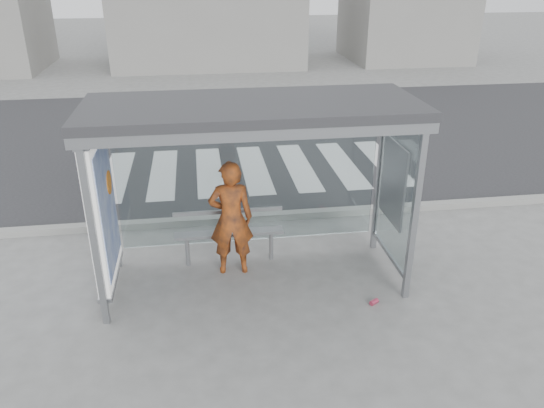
{
  "coord_description": "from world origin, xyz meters",
  "views": [
    {
      "loc": [
        -0.69,
        -6.49,
        4.23
      ],
      "look_at": [
        0.27,
        0.2,
        1.11
      ],
      "focal_mm": 35.0,
      "sensor_mm": 36.0,
      "label": 1
    }
  ],
  "objects": [
    {
      "name": "ground",
      "position": [
        0.0,
        0.0,
        0.0
      ],
      "size": [
        80.0,
        80.0,
        0.0
      ],
      "primitive_type": "plane",
      "color": "slate",
      "rests_on": "ground"
    },
    {
      "name": "road",
      "position": [
        0.0,
        7.0,
        0.0
      ],
      "size": [
        30.0,
        10.0,
        0.01
      ],
      "primitive_type": "cube",
      "color": "#28272A",
      "rests_on": "ground"
    },
    {
      "name": "curb",
      "position": [
        0.0,
        1.95,
        0.06
      ],
      "size": [
        30.0,
        0.18,
        0.12
      ],
      "primitive_type": "cube",
      "color": "gray",
      "rests_on": "ground"
    },
    {
      "name": "crosswalk",
      "position": [
        0.5,
        4.5,
        0.0
      ],
      "size": [
        6.55,
        3.0,
        0.0
      ],
      "color": "silver",
      "rests_on": "ground"
    },
    {
      "name": "bus_shelter",
      "position": [
        -0.37,
        0.06,
        1.98
      ],
      "size": [
        4.25,
        1.65,
        2.62
      ],
      "color": "gray",
      "rests_on": "ground"
    },
    {
      "name": "building_center",
      "position": [
        0.0,
        18.0,
        2.5
      ],
      "size": [
        8.0,
        5.0,
        5.0
      ],
      "primitive_type": "cube",
      "color": "gray",
      "rests_on": "ground"
    },
    {
      "name": "person",
      "position": [
        -0.3,
        0.31,
        0.87
      ],
      "size": [
        0.65,
        0.44,
        1.74
      ],
      "primitive_type": "imported",
      "rotation": [
        0.0,
        0.0,
        3.1
      ],
      "color": "#C77012",
      "rests_on": "ground"
    },
    {
      "name": "bench",
      "position": [
        -0.32,
        0.58,
        0.51
      ],
      "size": [
        1.64,
        0.21,
        0.85
      ],
      "color": "gray",
      "rests_on": "ground"
    },
    {
      "name": "soda_can",
      "position": [
        1.52,
        -0.81,
        0.03
      ],
      "size": [
        0.14,
        0.12,
        0.07
      ],
      "primitive_type": "cylinder",
      "rotation": [
        0.0,
        1.57,
        0.55
      ],
      "color": "#ED4569",
      "rests_on": "ground"
    }
  ]
}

